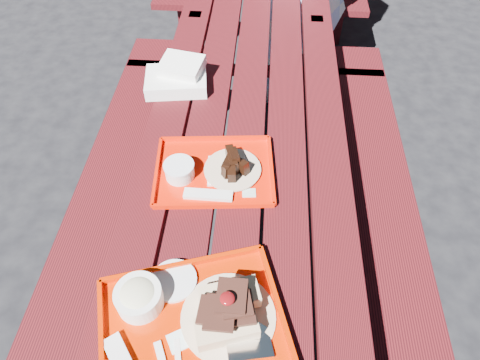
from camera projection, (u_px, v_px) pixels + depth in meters
The scene contains 5 objects.
ground at pixel (242, 265), 2.06m from camera, with size 60.00×60.00×0.00m, color black.
picnic_table_near at pixel (243, 194), 1.63m from camera, with size 1.41×2.40×0.75m.
near_tray at pixel (191, 314), 1.09m from camera, with size 0.55×0.48×0.15m.
far_tray at pixel (212, 171), 1.42m from camera, with size 0.42×0.34×0.07m.
white_cloth at pixel (178, 77), 1.72m from camera, with size 0.26×0.22×0.10m.
Camera 1 is at (0.06, -1.00, 1.84)m, focal length 32.00 mm.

